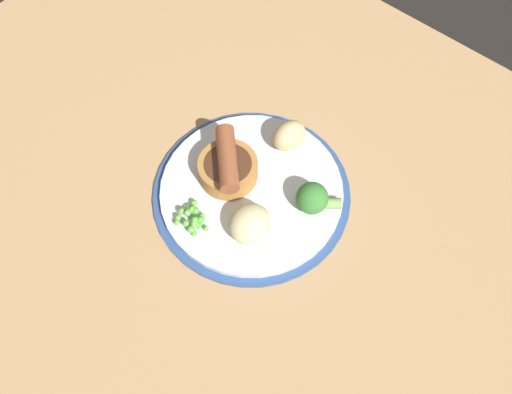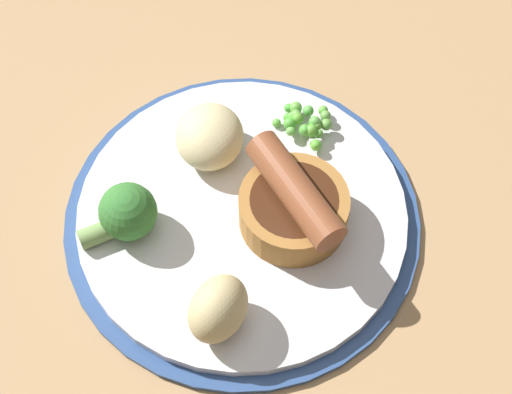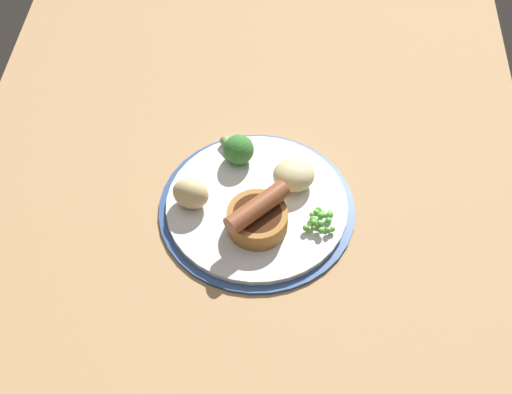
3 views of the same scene
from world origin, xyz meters
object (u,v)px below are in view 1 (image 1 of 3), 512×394
at_px(pea_pile, 192,218).
at_px(potato_chunk_1, 289,136).
at_px(potato_chunk_0, 250,224).
at_px(broccoli_floret_near, 313,198).
at_px(dinner_plate, 252,193).
at_px(sausage_pudding, 228,167).

relative_size(pea_pile, potato_chunk_1, 0.95).
bearing_deg(potato_chunk_0, broccoli_floret_near, 63.09).
height_order(pea_pile, potato_chunk_1, potato_chunk_1).
distance_m(dinner_plate, sausage_pudding, 0.05).
xyz_separation_m(sausage_pudding, potato_chunk_0, (0.07, -0.04, -0.00)).
relative_size(sausage_pudding, potato_chunk_0, 1.46).
bearing_deg(potato_chunk_0, potato_chunk_1, 107.77).
bearing_deg(potato_chunk_1, pea_pile, -97.57).
relative_size(dinner_plate, pea_pile, 5.70).
xyz_separation_m(pea_pile, potato_chunk_1, (0.02, 0.17, 0.01)).
height_order(broccoli_floret_near, potato_chunk_1, potato_chunk_1).
distance_m(sausage_pudding, potato_chunk_0, 0.09).
bearing_deg(sausage_pudding, pea_pile, 140.98).
height_order(dinner_plate, potato_chunk_1, potato_chunk_1).
xyz_separation_m(dinner_plate, sausage_pudding, (-0.04, -0.00, 0.03)).
xyz_separation_m(dinner_plate, pea_pile, (-0.03, -0.08, 0.02)).
xyz_separation_m(broccoli_floret_near, potato_chunk_0, (-0.04, -0.08, -0.00)).
xyz_separation_m(dinner_plate, broccoli_floret_near, (0.08, 0.03, 0.03)).
distance_m(sausage_pudding, pea_pile, 0.08).
bearing_deg(dinner_plate, potato_chunk_1, 94.84).
relative_size(dinner_plate, potato_chunk_0, 4.68).
bearing_deg(dinner_plate, pea_pile, -109.61).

